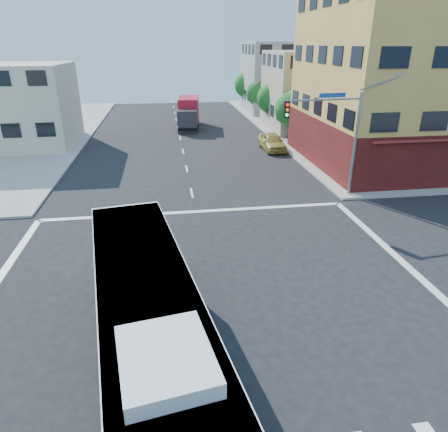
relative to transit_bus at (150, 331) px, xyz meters
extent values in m
plane|color=black|center=(2.43, 3.99, -1.89)|extent=(120.00, 120.00, 0.00)
cube|color=#99968E|center=(37.43, 38.99, -1.82)|extent=(50.00, 50.00, 0.15)
cube|color=gold|center=(22.43, 22.49, 5.11)|extent=(18.00, 15.00, 14.00)
cube|color=#551813|center=(22.43, 22.49, 0.11)|extent=(18.09, 15.08, 4.00)
cube|color=tan|center=(19.43, 37.99, 2.61)|extent=(12.00, 10.00, 9.00)
cube|color=#969691|center=(19.43, 51.99, 3.11)|extent=(12.00, 10.00, 10.00)
cube|color=beige|center=(-14.57, 33.99, 2.11)|extent=(12.00, 10.00, 8.00)
cylinder|color=gray|center=(13.23, 14.79, 1.61)|extent=(0.18, 0.18, 7.00)
cylinder|color=gray|center=(10.73, 14.54, 4.71)|extent=(5.01, 0.62, 0.12)
cube|color=black|center=(8.23, 14.29, 4.21)|extent=(0.32, 0.30, 1.00)
sphere|color=#FF0C0C|center=(8.23, 14.12, 4.51)|extent=(0.20, 0.20, 0.20)
sphere|color=yellow|center=(8.23, 14.12, 4.21)|extent=(0.20, 0.20, 0.20)
sphere|color=#19FF33|center=(8.23, 14.12, 3.91)|extent=(0.20, 0.20, 0.20)
cube|color=navy|center=(11.23, 14.59, 4.96)|extent=(1.80, 0.22, 0.28)
cube|color=gray|center=(15.73, 15.04, 6.11)|extent=(0.50, 0.22, 0.14)
cylinder|color=#3B2415|center=(14.23, 31.99, -0.93)|extent=(0.28, 0.28, 1.92)
sphere|color=#17511A|center=(14.23, 31.99, 1.47)|extent=(3.60, 3.60, 3.60)
sphere|color=#17511A|center=(14.63, 31.69, 2.37)|extent=(2.52, 2.52, 2.52)
cylinder|color=#3B2415|center=(14.23, 39.99, -0.89)|extent=(0.28, 0.28, 1.99)
sphere|color=#17511A|center=(14.23, 39.99, 1.62)|extent=(3.80, 3.80, 3.80)
sphere|color=#17511A|center=(14.63, 39.69, 2.57)|extent=(2.66, 2.66, 2.66)
cylinder|color=#3B2415|center=(14.23, 47.99, -0.95)|extent=(0.28, 0.28, 1.89)
sphere|color=#17511A|center=(14.23, 47.99, 1.36)|extent=(3.40, 3.40, 3.40)
sphere|color=#17511A|center=(14.63, 47.69, 2.21)|extent=(2.38, 2.38, 2.38)
cylinder|color=#3B2415|center=(14.23, 55.99, -0.88)|extent=(0.28, 0.28, 2.03)
sphere|color=#17511A|center=(14.23, 55.99, 1.74)|extent=(4.00, 4.00, 4.00)
sphere|color=#17511A|center=(14.63, 55.69, 2.74)|extent=(2.80, 2.80, 2.80)
cube|color=black|center=(0.00, 0.02, -1.29)|extent=(4.89, 13.34, 0.49)
cube|color=white|center=(0.00, 0.02, 0.04)|extent=(4.88, 13.31, 3.10)
cube|color=black|center=(0.00, 0.02, 0.23)|extent=(4.87, 12.94, 1.36)
cube|color=black|center=(-1.06, 6.39, 0.12)|extent=(2.52, 0.48, 1.47)
cube|color=#E5590C|center=(-1.07, 6.42, 1.20)|extent=(2.06, 0.40, 0.30)
cube|color=white|center=(0.00, 0.02, 1.52)|extent=(4.78, 13.05, 0.13)
cube|color=white|center=(0.53, -3.19, 1.78)|extent=(2.31, 2.68, 0.39)
cube|color=#09773B|center=(-1.29, -0.74, -0.75)|extent=(1.00, 5.90, 0.30)
cube|color=#09773B|center=(1.46, -0.28, -0.75)|extent=(1.00, 5.90, 0.30)
cylinder|color=black|center=(-1.97, 3.92, -1.33)|extent=(0.51, 1.17, 1.13)
cylinder|color=#99999E|center=(-2.12, 3.90, -1.33)|extent=(0.14, 0.56, 0.56)
cylinder|color=black|center=(0.59, 4.35, -1.33)|extent=(0.51, 1.17, 1.13)
cylinder|color=#99999E|center=(0.74, 4.37, -1.33)|extent=(0.14, 0.56, 0.56)
cube|color=#2A292F|center=(3.52, 38.15, -0.60)|extent=(2.52, 2.44, 2.59)
cube|color=black|center=(3.41, 37.21, -0.20)|extent=(2.09, 0.32, 1.00)
cube|color=#B01328|center=(3.95, 41.92, 0.20)|extent=(3.00, 5.81, 2.99)
cube|color=black|center=(3.81, 40.73, -1.34)|extent=(3.08, 8.17, 0.30)
cylinder|color=black|center=(2.50, 38.47, -1.39)|extent=(0.39, 1.02, 1.00)
cylinder|color=black|center=(4.58, 38.23, -1.39)|extent=(0.39, 1.02, 1.00)
cylinder|color=black|center=(2.83, 41.34, -1.39)|extent=(0.39, 1.02, 1.00)
cylinder|color=black|center=(4.91, 41.10, -1.39)|extent=(0.39, 1.02, 1.00)
cylinder|color=black|center=(3.11, 43.82, -1.39)|extent=(0.39, 1.02, 1.00)
cylinder|color=black|center=(5.19, 43.58, -1.39)|extent=(0.39, 1.02, 1.00)
imported|color=#B4A249|center=(11.25, 28.28, -1.05)|extent=(2.07, 4.96, 1.68)
camera|label=1|loc=(0.80, -9.84, 7.96)|focal=32.00mm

